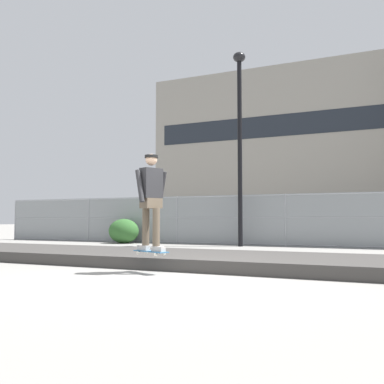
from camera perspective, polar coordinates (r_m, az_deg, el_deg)
name	(u,v)px	position (r m, az deg, el deg)	size (l,w,h in m)	color
ground_plane	(169,279)	(7.13, -3.07, -11.32)	(120.00, 120.00, 0.00)	gray
gravel_berm	(216,260)	(9.06, 3.20, -8.91)	(16.18, 2.70, 0.24)	#3D3A38
skateboard	(151,252)	(7.79, -5.45, -7.82)	(0.81, 0.51, 0.07)	#2D608C
skater	(151,196)	(7.78, -5.41, -0.47)	(0.70, 0.62, 1.74)	#B2ADA8
chain_fence	(285,220)	(15.58, 12.19, -3.60)	(25.52, 0.06, 1.85)	gray
street_lamp	(240,125)	(15.72, 6.29, 8.79)	(0.44, 0.44, 6.97)	black
parked_car_near	(211,222)	(19.39, 2.52, -3.94)	(4.42, 1.99, 1.66)	silver
parked_car_mid	(354,222)	(18.29, 20.57, -3.74)	(4.44, 2.03, 1.66)	navy
library_building	(290,153)	(56.15, 12.78, 5.04)	(31.57, 12.80, 18.58)	gray
shrub_left	(124,231)	(17.45, -8.98, -5.10)	(1.25, 1.02, 0.97)	#2D5B28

